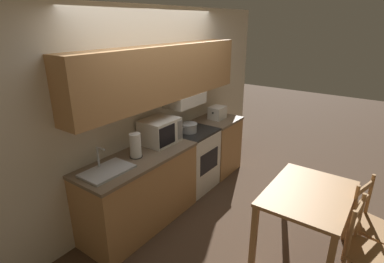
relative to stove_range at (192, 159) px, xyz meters
The scene contains 13 objects.
ground_plane 0.68m from the stove_range, 144.82° to the left, with size 16.00×16.00×0.00m, color #4C3828.
wall_back 1.15m from the stove_range, 150.80° to the left, with size 5.24×0.38×2.55m.
lower_counter_main 1.08m from the stove_range, behind, with size 1.52×0.61×0.90m.
lower_counter_right_stub 0.67m from the stove_range, ahead, with size 0.69×0.61×0.90m.
stove_range is the anchor object (origin of this frame).
cooking_pot 0.52m from the stove_range, behind, with size 0.32×0.24×0.13m.
microwave 0.86m from the stove_range, behind, with size 0.46×0.38×0.31m.
toaster 0.87m from the stove_range, ahead, with size 0.27×0.21×0.20m.
sink_basin 1.59m from the stove_range, behind, with size 0.52×0.34×0.26m.
paper_towel_roll 1.24m from the stove_range, behind, with size 0.15×0.15×0.28m.
dining_table 1.83m from the stove_range, 103.92° to the right, with size 1.06×0.78×0.74m.
chair_left_of_table 2.43m from the stove_range, 104.54° to the right, with size 0.41×0.41×0.89m.
chair_right_of_table 2.35m from the stove_range, 94.18° to the right, with size 0.47×0.47×0.89m.
Camera 1 is at (-2.84, -2.61, 2.37)m, focal length 28.00 mm.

